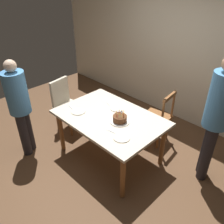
{
  "coord_description": "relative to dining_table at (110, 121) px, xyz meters",
  "views": [
    {
      "loc": [
        2.06,
        -1.99,
        2.61
      ],
      "look_at": [
        0.05,
        0.0,
        0.86
      ],
      "focal_mm": 37.32,
      "sensor_mm": 36.0,
      "label": 1
    }
  ],
  "objects": [
    {
      "name": "fork_far_side",
      "position": [
        -0.24,
        0.23,
        0.09
      ],
      "size": [
        0.18,
        0.06,
        0.01
      ],
      "primitive_type": "cube",
      "rotation": [
        0.0,
        0.0,
        -0.25
      ],
      "color": "silver",
      "rests_on": "dining_table"
    },
    {
      "name": "person_celebrant",
      "position": [
        -1.04,
        -0.86,
        0.22
      ],
      "size": [
        0.32,
        0.32,
        1.58
      ],
      "color": "#262328",
      "rests_on": "ground"
    },
    {
      "name": "birthday_cake",
      "position": [
        0.2,
        0.01,
        0.13
      ],
      "size": [
        0.28,
        0.28,
        0.17
      ],
      "color": "silver",
      "rests_on": "dining_table"
    },
    {
      "name": "fork_near_celebrant",
      "position": [
        -0.59,
        -0.25,
        0.09
      ],
      "size": [
        0.18,
        0.04,
        0.01
      ],
      "primitive_type": "cube",
      "rotation": [
        0.0,
        0.0,
        -0.11
      ],
      "color": "silver",
      "rests_on": "dining_table"
    },
    {
      "name": "person_guest",
      "position": [
        1.24,
        0.68,
        0.37
      ],
      "size": [
        0.32,
        0.32,
        1.81
      ],
      "color": "#262328",
      "rests_on": "ground"
    },
    {
      "name": "plate_near_guest",
      "position": [
        0.47,
        -0.24,
        0.09
      ],
      "size": [
        0.22,
        0.22,
        0.01
      ],
      "primitive_type": "cylinder",
      "color": "silver",
      "rests_on": "dining_table"
    },
    {
      "name": "dining_table",
      "position": [
        0.0,
        0.0,
        0.0
      ],
      "size": [
        1.57,
        1.07,
        0.76
      ],
      "color": "beige",
      "rests_on": "ground"
    },
    {
      "name": "fork_near_guest",
      "position": [
        0.31,
        -0.23,
        0.09
      ],
      "size": [
        0.18,
        0.05,
        0.01
      ],
      "primitive_type": "cube",
      "rotation": [
        0.0,
        0.0,
        0.21
      ],
      "color": "silver",
      "rests_on": "dining_table"
    },
    {
      "name": "ground",
      "position": [
        0.0,
        0.0,
        -0.67
      ],
      "size": [
        6.4,
        6.4,
        0.0
      ],
      "primitive_type": "plane",
      "color": "brown"
    },
    {
      "name": "plate_far_side",
      "position": [
        -0.08,
        0.24,
        0.09
      ],
      "size": [
        0.22,
        0.22,
        0.01
      ],
      "primitive_type": "cylinder",
      "color": "silver",
      "rests_on": "dining_table"
    },
    {
      "name": "chair_spindle_back",
      "position": [
        0.27,
        0.86,
        -0.21
      ],
      "size": [
        0.49,
        0.49,
        0.95
      ],
      "color": "brown",
      "rests_on": "ground"
    },
    {
      "name": "back_wall",
      "position": [
        0.0,
        1.85,
        0.63
      ],
      "size": [
        6.4,
        0.1,
        2.6
      ],
      "primitive_type": "cube",
      "color": "beige",
      "rests_on": "ground"
    },
    {
      "name": "plate_near_celebrant",
      "position": [
        -0.43,
        -0.24,
        0.09
      ],
      "size": [
        0.22,
        0.22,
        0.01
      ],
      "primitive_type": "cylinder",
      "color": "silver",
      "rests_on": "dining_table"
    },
    {
      "name": "chair_upholstered",
      "position": [
        -1.17,
        0.01,
        -0.14
      ],
      "size": [
        0.51,
        0.51,
        0.95
      ],
      "color": "beige",
      "rests_on": "ground"
    }
  ]
}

